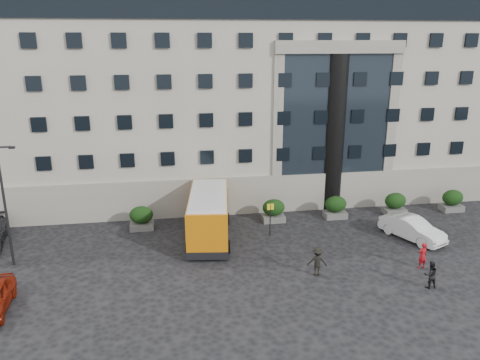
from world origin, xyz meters
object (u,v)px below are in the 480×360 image
at_px(minibus, 209,214).
at_px(white_taxi, 412,229).
at_px(hedge_f, 452,200).
at_px(pedestrian_a, 422,256).
at_px(hedge_e, 395,203).
at_px(red_truck, 48,195).
at_px(pedestrian_b, 430,275).
at_px(hedge_b, 209,214).
at_px(bus_stop_sign, 270,214).
at_px(hedge_c, 274,210).
at_px(street_lamp, 5,202).
at_px(pedestrian_c, 317,261).
at_px(parked_car_d, 46,195).
at_px(hedge_a, 142,218).
at_px(hedge_d, 336,207).

relative_size(minibus, white_taxi, 1.69).
bearing_deg(hedge_f, pedestrian_a, -130.64).
bearing_deg(hedge_e, red_truck, 168.80).
xyz_separation_m(hedge_e, pedestrian_b, (-3.63, -11.69, -0.09)).
height_order(minibus, white_taxi, minibus).
height_order(pedestrian_a, pedestrian_b, pedestrian_a).
distance_m(hedge_b, hedge_e, 15.60).
relative_size(hedge_e, bus_stop_sign, 0.73).
distance_m(hedge_c, pedestrian_b, 13.51).
height_order(hedge_c, bus_stop_sign, bus_stop_sign).
relative_size(street_lamp, white_taxi, 1.62).
relative_size(hedge_f, pedestrian_c, 0.98).
xyz_separation_m(hedge_f, minibus, (-21.02, -2.46, 0.92)).
height_order(hedge_f, parked_car_d, hedge_f).
distance_m(parked_car_d, pedestrian_b, 32.33).
height_order(hedge_a, minibus, minibus).
distance_m(hedge_c, street_lamp, 19.27).
bearing_deg(pedestrian_b, parked_car_d, -36.62).
relative_size(hedge_a, parked_car_d, 0.38).
xyz_separation_m(hedge_c, hedge_d, (5.20, 0.00, 0.00)).
distance_m(white_taxi, pedestrian_b, 7.16).
bearing_deg(hedge_b, pedestrian_a, -36.06).
bearing_deg(hedge_a, pedestrian_c, -39.71).
xyz_separation_m(hedge_d, pedestrian_a, (2.40, -9.32, -0.06)).
xyz_separation_m(hedge_a, hedge_f, (26.00, 0.00, 0.00)).
distance_m(hedge_d, pedestrian_b, 11.79).
bearing_deg(hedge_d, hedge_c, 180.00).
relative_size(hedge_d, pedestrian_b, 1.09).
height_order(hedge_e, red_truck, red_truck).
bearing_deg(hedge_a, minibus, -26.28).
bearing_deg(red_truck, pedestrian_c, -49.35).
bearing_deg(hedge_a, hedge_f, 0.00).
relative_size(hedge_d, bus_stop_sign, 0.73).
distance_m(minibus, white_taxi, 14.93).
bearing_deg(white_taxi, pedestrian_c, -178.94).
xyz_separation_m(street_lamp, pedestrian_a, (25.94, -4.52, -3.50)).
bearing_deg(bus_stop_sign, hedge_e, 13.92).
distance_m(red_truck, white_taxi, 29.72).
xyz_separation_m(hedge_d, white_taxi, (4.05, -4.97, -0.12)).
bearing_deg(hedge_e, pedestrian_b, -107.26).
distance_m(hedge_f, minibus, 21.19).
distance_m(hedge_a, hedge_f, 26.00).
bearing_deg(parked_car_d, street_lamp, -78.73).
relative_size(street_lamp, pedestrian_a, 4.61).
height_order(hedge_d, street_lamp, street_lamp).
relative_size(hedge_f, parked_car_d, 0.38).
relative_size(hedge_f, pedestrian_b, 1.09).
distance_m(hedge_e, red_truck, 29.43).
height_order(white_taxi, pedestrian_c, pedestrian_c).
bearing_deg(hedge_f, hedge_d, 180.00).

